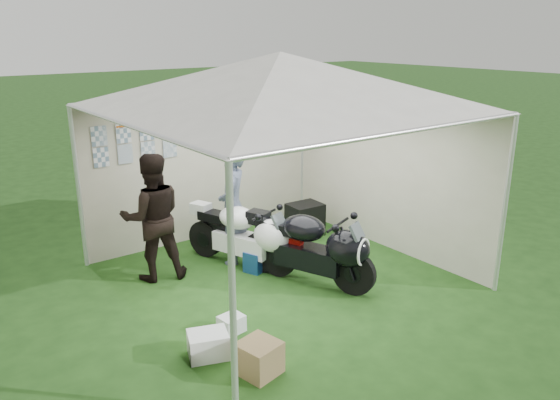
# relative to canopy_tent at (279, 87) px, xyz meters

# --- Properties ---
(ground) EXTENTS (80.00, 80.00, 0.00)m
(ground) POSITION_rel_canopy_tent_xyz_m (0.00, -0.03, -2.58)
(ground) COLOR #1B3E13
(ground) RESTS_ON ground
(canopy_tent) EXTENTS (5.66, 5.66, 3.00)m
(canopy_tent) POSITION_rel_canopy_tent_xyz_m (0.00, 0.00, 0.00)
(canopy_tent) COLOR silver
(canopy_tent) RESTS_ON ground
(motorcycle_white) EXTENTS (0.86, 1.77, 0.91)m
(motorcycle_white) POSITION_rel_canopy_tent_xyz_m (-0.19, 0.53, -2.07)
(motorcycle_white) COLOR black
(motorcycle_white) RESTS_ON ground
(motorcycle_black) EXTENTS (0.97, 1.86, 0.96)m
(motorcycle_black) POSITION_rel_canopy_tent_xyz_m (0.23, -0.47, -2.04)
(motorcycle_black) COLOR black
(motorcycle_black) RESTS_ON ground
(paddock_stand) EXTENTS (0.46, 0.38, 0.30)m
(paddock_stand) POSITION_rel_canopy_tent_xyz_m (-0.10, 0.36, -2.43)
(paddock_stand) COLOR #224DB4
(paddock_stand) RESTS_ON ground
(person_dark_jacket) EXTENTS (1.00, 0.87, 1.74)m
(person_dark_jacket) POSITION_rel_canopy_tent_xyz_m (-1.37, 0.98, -1.71)
(person_dark_jacket) COLOR black
(person_dark_jacket) RESTS_ON ground
(person_blue_jacket) EXTENTS (0.71, 0.74, 1.71)m
(person_blue_jacket) POSITION_rel_canopy_tent_xyz_m (-0.21, 0.83, -1.72)
(person_blue_jacket) COLOR slate
(person_blue_jacket) RESTS_ON ground
(equipment_box) EXTENTS (0.56, 0.46, 0.54)m
(equipment_box) POSITION_rel_canopy_tent_xyz_m (1.30, 1.02, -2.31)
(equipment_box) COLOR black
(equipment_box) RESTS_ON ground
(crate_0) EXTENTS (0.49, 0.43, 0.27)m
(crate_0) POSITION_rel_canopy_tent_xyz_m (-1.75, -1.11, -2.44)
(crate_0) COLOR silver
(crate_0) RESTS_ON ground
(crate_1) EXTENTS (0.44, 0.44, 0.33)m
(crate_1) POSITION_rel_canopy_tent_xyz_m (-1.49, -1.66, -2.41)
(crate_1) COLOR olive
(crate_1) RESTS_ON ground
(crate_2) EXTENTS (0.29, 0.25, 0.19)m
(crate_2) POSITION_rel_canopy_tent_xyz_m (-1.30, -0.85, -2.48)
(crate_2) COLOR silver
(crate_2) RESTS_ON ground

